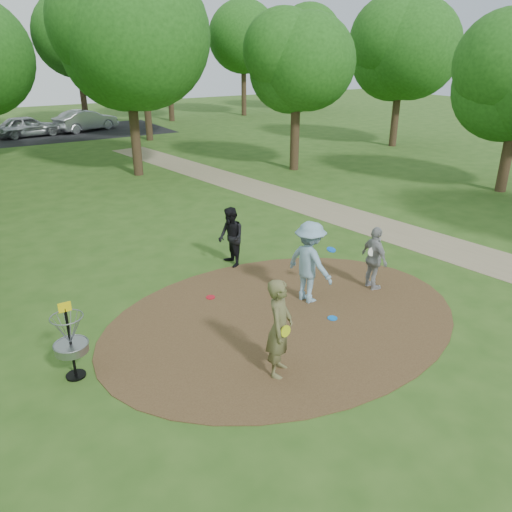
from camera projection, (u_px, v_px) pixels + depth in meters
ground at (284, 318)px, 11.21m from camera, size 100.00×100.00×0.00m
dirt_clearing at (284, 318)px, 11.20m from camera, size 8.40×8.40×0.02m
footpath at (415, 238)px, 15.95m from camera, size 7.55×39.89×0.01m
parking_lot at (66, 133)px, 35.65m from camera, size 14.00×8.00×0.01m
player_observer_with_disc at (280, 328)px, 8.98m from camera, size 0.82×0.81×1.92m
player_throwing_with_disc at (310, 262)px, 11.64m from camera, size 1.28×1.39×1.99m
player_walking_with_disc at (231, 237)px, 13.64m from camera, size 0.71×0.87×1.67m
player_waiting_with_disc at (374, 259)px, 12.31m from camera, size 0.55×1.01×1.63m
disc_ground_blue at (332, 318)px, 11.17m from camera, size 0.22×0.22×0.02m
disc_ground_red at (211, 297)px, 12.10m from camera, size 0.22×0.22×0.02m
car_left at (28, 126)px, 33.83m from camera, size 4.38×2.22×1.43m
car_right at (86, 120)px, 36.24m from camera, size 4.85×3.08×1.51m
disc_golf_basket at (69, 336)px, 8.90m from camera, size 0.63×0.63×1.54m
tree_ring at (157, 57)px, 18.10m from camera, size 37.23×45.59×9.48m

